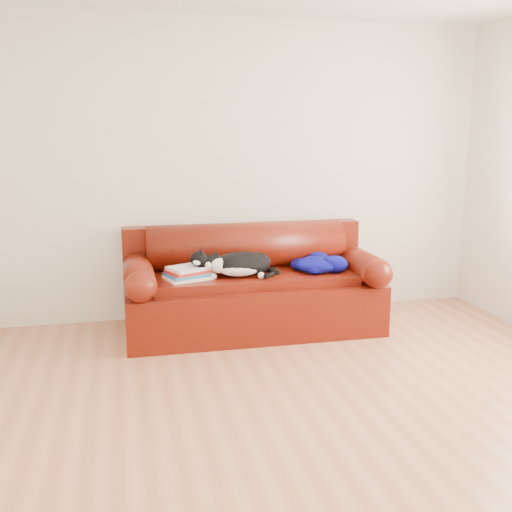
{
  "coord_description": "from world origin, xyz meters",
  "views": [
    {
      "loc": [
        -1.02,
        -3.24,
        1.67
      ],
      "look_at": [
        0.01,
        1.35,
        0.67
      ],
      "focal_mm": 42.0,
      "sensor_mm": 36.0,
      "label": 1
    }
  ],
  "objects_px": {
    "sofa_base": "(252,302)",
    "cat": "(241,265)",
    "book_stack": "(188,273)",
    "blanket": "(318,263)"
  },
  "relations": [
    {
      "from": "sofa_base",
      "to": "cat",
      "type": "bearing_deg",
      "value": -135.52
    },
    {
      "from": "book_stack",
      "to": "cat",
      "type": "xyz_separation_m",
      "value": [
        0.42,
        -0.01,
        0.05
      ]
    },
    {
      "from": "sofa_base",
      "to": "book_stack",
      "type": "height_order",
      "value": "book_stack"
    },
    {
      "from": "book_stack",
      "to": "blanket",
      "type": "bearing_deg",
      "value": 1.79
    },
    {
      "from": "sofa_base",
      "to": "cat",
      "type": "height_order",
      "value": "cat"
    },
    {
      "from": "book_stack",
      "to": "blanket",
      "type": "distance_m",
      "value": 1.1
    },
    {
      "from": "blanket",
      "to": "book_stack",
      "type": "bearing_deg",
      "value": -178.21
    },
    {
      "from": "cat",
      "to": "blanket",
      "type": "distance_m",
      "value": 0.67
    },
    {
      "from": "sofa_base",
      "to": "cat",
      "type": "xyz_separation_m",
      "value": [
        -0.12,
        -0.12,
        0.36
      ]
    },
    {
      "from": "cat",
      "to": "blanket",
      "type": "xyz_separation_m",
      "value": [
        0.67,
        0.04,
        -0.03
      ]
    }
  ]
}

